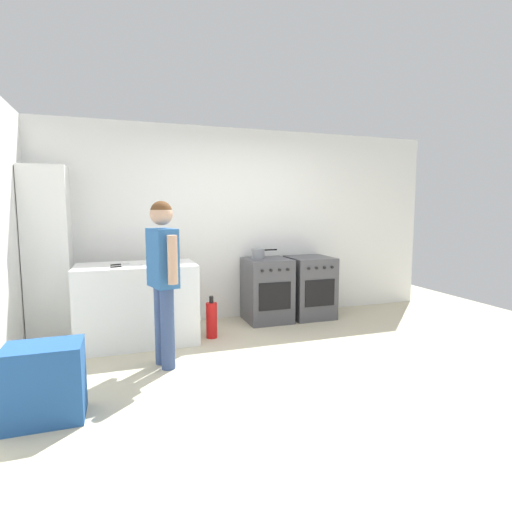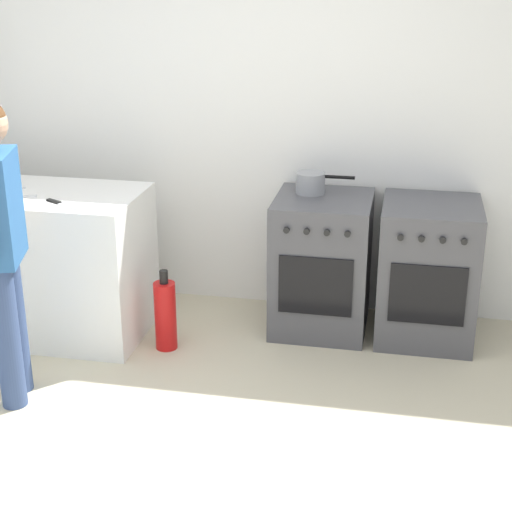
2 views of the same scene
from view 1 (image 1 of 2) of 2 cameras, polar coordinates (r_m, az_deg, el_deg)
ground_plane at (r=4.02m, az=4.74°, el=-15.45°), size 8.00×8.00×0.00m
back_wall at (r=5.57m, az=-3.13°, el=4.51°), size 6.00×0.10×2.60m
counter_unit at (r=4.73m, az=-16.59°, el=-6.55°), size 1.30×0.70×0.90m
oven_left at (r=5.43m, az=1.57°, el=-4.85°), size 0.58×0.62×0.85m
oven_right at (r=5.68m, az=7.70°, el=-4.39°), size 0.58×0.62×0.85m
pot at (r=5.40m, az=0.33°, el=0.36°), size 0.36×0.18×0.13m
knife_carving at (r=4.46m, az=-12.75°, el=-1.31°), size 0.31×0.18×0.01m
knife_paring at (r=4.66m, az=-19.04°, el=-1.15°), size 0.20×0.11×0.01m
knife_bread at (r=4.51m, az=-18.10°, el=-1.39°), size 0.34×0.14×0.01m
person at (r=3.87m, az=-13.16°, el=-1.94°), size 0.29×0.55×1.59m
fire_extinguisher at (r=4.79m, az=-6.36°, el=-9.03°), size 0.13×0.13×0.50m
recycling_crate_lower at (r=3.40m, az=-27.79°, el=-17.90°), size 0.52×0.36×0.28m
recycling_crate_upper at (r=3.30m, az=-28.07°, el=-13.45°), size 0.52×0.36×0.28m
larder_cabinet at (r=5.18m, az=-27.55°, el=0.26°), size 0.48×0.44×2.00m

